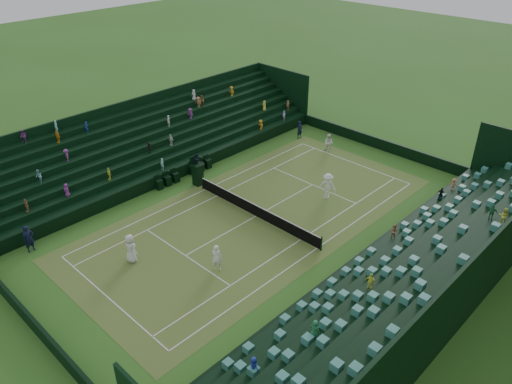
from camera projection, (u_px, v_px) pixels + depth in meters
ground at (256, 216)px, 35.42m from camera, size 160.00×160.00×0.00m
court_surface at (256, 216)px, 35.42m from camera, size 12.97×26.77×0.01m
perimeter_wall_north at (378, 143)px, 45.05m from camera, size 17.17×0.20×1.00m
perimeter_wall_south at (38, 330)px, 25.29m from camera, size 17.17×0.20×1.00m
perimeter_wall_east at (357, 262)px, 30.06m from camera, size 0.20×31.77×1.00m
perimeter_wall_west at (181, 172)px, 40.28m from camera, size 0.20×31.77×1.00m
north_grandstand at (424, 280)px, 27.02m from camera, size 6.60×32.00×4.90m
south_grandstand at (149, 145)px, 42.27m from camera, size 6.60×32.00×4.90m
tennis_net at (256, 210)px, 35.16m from camera, size 11.67×0.10×1.06m
umpire_chair at (197, 172)px, 38.89m from camera, size 0.85×0.85×2.68m
courtside_chairs at (184, 173)px, 40.19m from camera, size 0.52×5.49×1.13m
player_near_west at (131, 248)px, 30.49m from camera, size 1.02×0.73×1.94m
player_near_east at (217, 257)px, 29.82m from camera, size 0.79×0.72×1.81m
player_far_west at (329, 143)px, 44.38m from camera, size 0.88×0.74×1.62m
player_far_east at (328, 186)px, 37.17m from camera, size 1.50×1.19×2.03m
line_judge_north at (300, 130)px, 46.85m from camera, size 0.46×0.65×1.69m
line_judge_south at (29, 239)px, 31.45m from camera, size 0.48×0.70×1.86m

